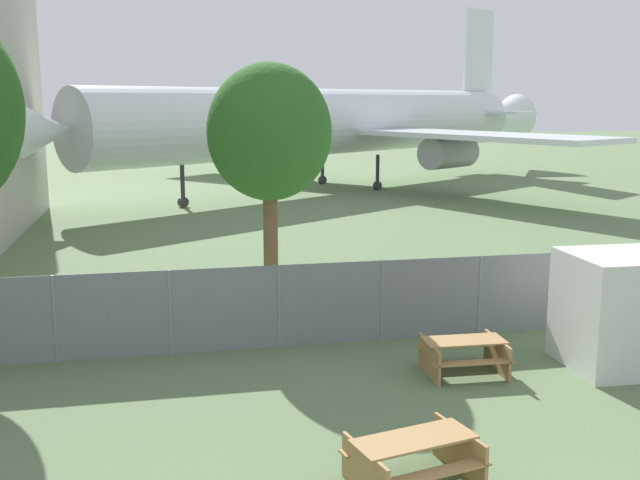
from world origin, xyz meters
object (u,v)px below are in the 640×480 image
at_px(picnic_bench_near_cabin, 414,455).
at_px(picnic_bench_open_grass, 464,352).
at_px(tree_left_of_cabin, 269,134).
at_px(airplane, 336,122).

relative_size(picnic_bench_near_cabin, picnic_bench_open_grass, 1.21).
bearing_deg(tree_left_of_cabin, picnic_bench_open_grass, -62.32).
xyz_separation_m(airplane, picnic_bench_near_cabin, (-7.56, -38.16, -3.88)).
distance_m(picnic_bench_open_grass, tree_left_of_cabin, 8.38).
relative_size(picnic_bench_near_cabin, tree_left_of_cabin, 0.32).
bearing_deg(tree_left_of_cabin, picnic_bench_near_cabin, -86.28).
bearing_deg(tree_left_of_cabin, airplane, 73.34).
bearing_deg(airplane, picnic_bench_open_grass, 48.14).
distance_m(airplane, picnic_bench_near_cabin, 39.09).
distance_m(airplane, picnic_bench_open_grass, 34.42).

